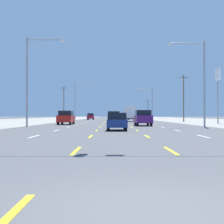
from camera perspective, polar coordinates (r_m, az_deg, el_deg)
ground_plane at (r=70.15m, az=0.56°, el=-1.73°), size 572.00×572.00×0.00m
lot_apron_left at (r=74.25m, az=-18.92°, el=-1.63°), size 28.00×440.00×0.01m
lot_apron_right at (r=74.53m, az=19.96°, el=-1.62°), size 28.00×440.00×0.01m
lane_markings at (r=108.65m, az=0.44°, el=-1.34°), size 10.64×227.60×0.01m
signal_span_wire at (r=14.75m, az=1.13°, el=16.62°), size 25.09×0.53×9.70m
hatchback_center_turn_nearest at (r=26.34m, az=1.14°, el=-1.80°), size 1.72×3.90×1.54m
suv_inner_right_near at (r=38.54m, az=6.10°, el=-1.07°), size 1.98×4.90×1.98m
suv_far_left_mid at (r=43.70m, az=-8.48°, el=-1.02°), size 1.98×4.90×1.98m
suv_center_turn_midfar at (r=49.19m, az=0.55°, el=-0.99°), size 1.98×4.90×1.98m
box_truck_inner_right_far at (r=63.97m, az=3.73°, el=-0.18°), size 2.40×7.20×3.23m
suv_inner_right_farther at (r=89.39m, az=2.75°, el=-0.84°), size 1.98×4.90×1.98m
suv_far_left_farthest at (r=92.07m, az=-3.84°, el=-0.83°), size 1.98×4.90×1.98m
suv_center_turn_distant_a at (r=104.78m, az=0.35°, el=-0.81°), size 1.98×4.90×1.98m
hatchback_center_turn_distant_b at (r=121.33m, az=0.41°, el=-0.91°), size 1.72×3.90×1.54m
pole_sign_right_row_1 at (r=54.28m, az=19.64°, el=5.42°), size 0.24×1.98×9.27m
streetlight_left_row_0 at (r=35.81m, az=-14.91°, el=6.78°), size 4.45×0.26×10.23m
streetlight_right_row_0 at (r=36.01m, az=16.67°, el=6.40°), size 4.29×0.26×9.85m
streetlight_left_row_1 at (r=79.49m, az=-6.46°, el=2.64°), size 4.68×0.26×10.06m
streetlight_right_row_1 at (r=79.53m, az=7.40°, el=2.13°), size 5.11×0.26×8.64m
utility_pole_right_row_1 at (r=69.24m, az=13.64°, el=2.75°), size 2.20×0.26×10.40m
utility_pole_left_row_2 at (r=94.37m, az=-8.92°, el=1.83°), size 2.20×0.26×10.37m
utility_pole_right_row_3 at (r=133.50m, az=7.04°, el=0.67°), size 2.20×0.26×8.40m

